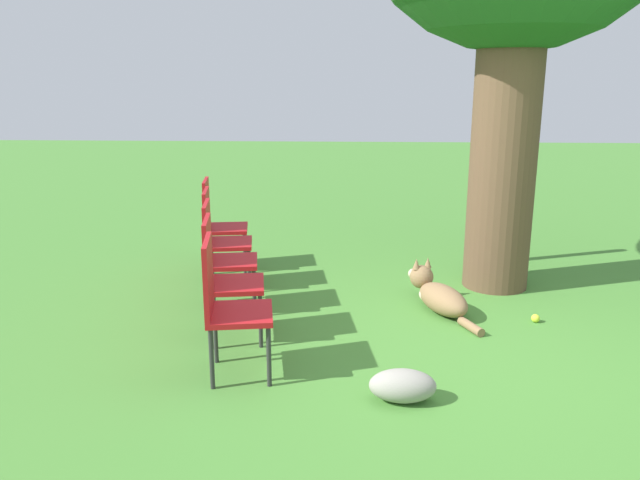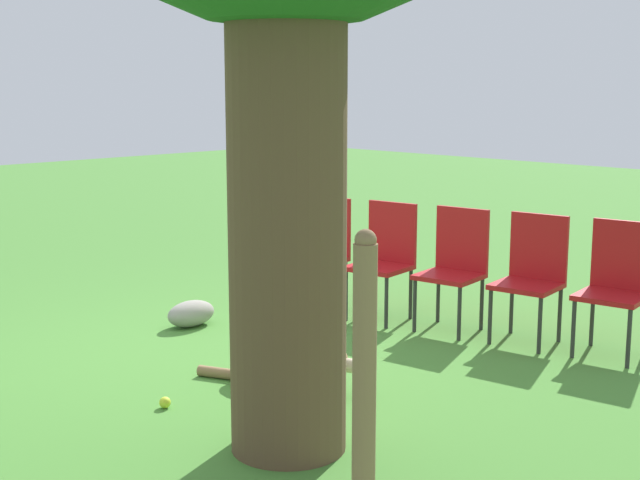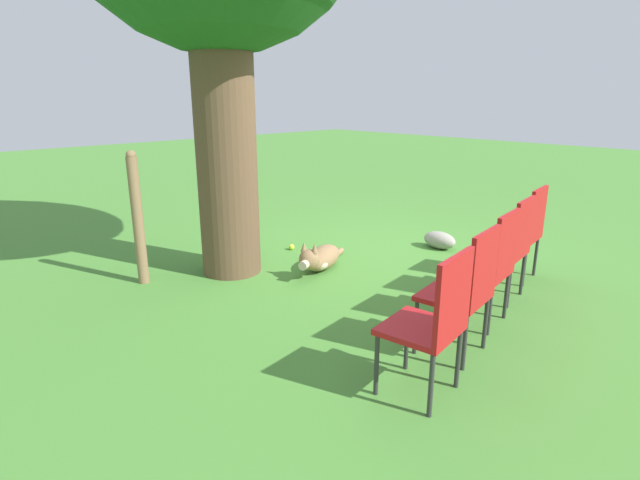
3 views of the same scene
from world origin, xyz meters
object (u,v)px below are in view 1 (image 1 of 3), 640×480
at_px(fence_post, 512,202).
at_px(red_chair_0, 226,300).
at_px(red_chair_3, 219,233).
at_px(tennis_ball, 535,318).
at_px(red_chair_1, 223,272).
at_px(red_chair_2, 221,251).
at_px(dog, 438,295).
at_px(red_chair_4, 218,219).

bearing_deg(fence_post, red_chair_0, -132.09).
xyz_separation_m(red_chair_3, tennis_ball, (2.72, -0.74, -0.49)).
bearing_deg(red_chair_1, red_chair_2, 94.76).
distance_m(fence_post, red_chair_2, 3.20).
distance_m(dog, tennis_ball, 0.80).
bearing_deg(red_chair_0, red_chair_1, 94.76).
xyz_separation_m(fence_post, tennis_ball, (-0.19, -1.75, -0.62)).
xyz_separation_m(dog, red_chair_0, (-1.55, -1.27, 0.39)).
bearing_deg(red_chair_0, tennis_ball, 15.63).
height_order(dog, red_chair_1, red_chair_1).
bearing_deg(fence_post, red_chair_1, -140.44).
relative_size(red_chair_1, red_chair_3, 1.00).
bearing_deg(red_chair_3, red_chair_0, -85.24).
xyz_separation_m(fence_post, red_chair_0, (-2.50, -2.77, -0.13)).
bearing_deg(fence_post, red_chair_2, -150.18).
relative_size(red_chair_4, tennis_ball, 13.69).
bearing_deg(red_chair_4, red_chair_2, -85.24).
height_order(red_chair_3, tennis_ball, red_chair_3).
xyz_separation_m(red_chair_1, red_chair_3, (-0.27, 1.18, 0.00)).
xyz_separation_m(dog, red_chair_2, (-1.83, -0.09, 0.39)).
bearing_deg(fence_post, red_chair_4, -172.32).
height_order(fence_post, red_chair_1, fence_post).
relative_size(fence_post, red_chair_1, 1.39).
xyz_separation_m(fence_post, red_chair_2, (-2.77, -1.59, -0.13)).
xyz_separation_m(fence_post, red_chair_3, (-2.91, -1.00, -0.13)).
distance_m(dog, fence_post, 1.85).
distance_m(dog, red_chair_1, 1.87).
height_order(red_chair_2, tennis_ball, red_chair_2).
distance_m(dog, red_chair_0, 2.05).
bearing_deg(dog, red_chair_1, 88.33).
relative_size(red_chair_0, tennis_ball, 13.69).
bearing_deg(red_chair_1, red_chair_4, 94.76).
bearing_deg(red_chair_4, fence_post, -0.61).
relative_size(dog, red_chair_2, 1.10).
distance_m(red_chair_1, red_chair_3, 1.21).
relative_size(red_chair_0, red_chair_4, 1.00).
bearing_deg(red_chair_0, dog, 31.00).
height_order(fence_post, red_chair_3, fence_post).
distance_m(red_chair_4, tennis_ball, 3.19).
bearing_deg(red_chair_3, tennis_ball, -23.61).
distance_m(red_chair_2, red_chair_4, 1.21).
xyz_separation_m(red_chair_4, tennis_ball, (2.85, -1.33, -0.49)).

